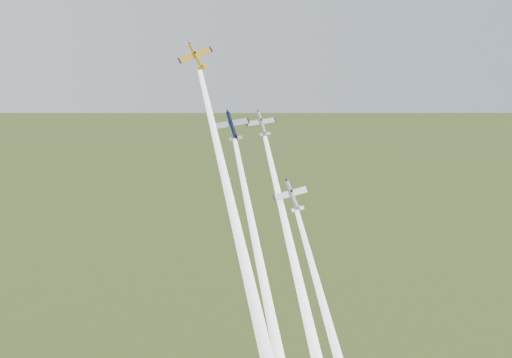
% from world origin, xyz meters
% --- Properties ---
extents(plane_yellow, '(8.33, 6.58, 8.74)m').
position_xyz_m(plane_yellow, '(-8.31, 2.74, 116.68)').
color(plane_yellow, orange).
extents(smoke_trail_yellow, '(10.55, 38.93, 59.13)m').
position_xyz_m(smoke_trail_yellow, '(-12.37, -17.02, 85.16)').
color(smoke_trail_yellow, white).
extents(plane_navy, '(8.78, 7.77, 8.58)m').
position_xyz_m(plane_navy, '(0.58, 3.35, 101.95)').
color(plane_navy, '#0B1133').
extents(smoke_trail_navy, '(12.58, 36.34, 55.67)m').
position_xyz_m(smoke_trail_navy, '(-4.55, -15.01, 72.15)').
color(smoke_trail_navy, white).
extents(plane_silver_right, '(7.56, 6.43, 7.13)m').
position_xyz_m(plane_silver_right, '(8.03, 2.51, 101.87)').
color(plane_silver_right, '#AFB7BE').
extents(smoke_trail_silver_right, '(11.41, 35.48, 53.99)m').
position_xyz_m(smoke_trail_silver_right, '(3.51, -15.46, 72.91)').
color(smoke_trail_silver_right, white).
extents(plane_silver_low, '(8.43, 6.90, 8.54)m').
position_xyz_m(plane_silver_low, '(4.67, -12.17, 88.99)').
color(plane_silver_low, '#ACB5BB').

